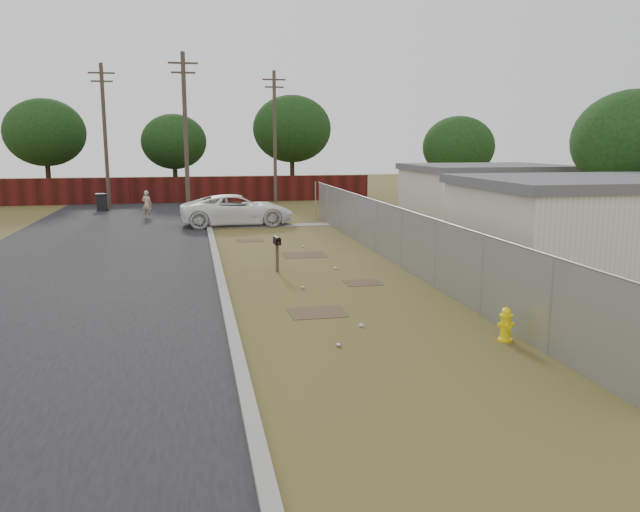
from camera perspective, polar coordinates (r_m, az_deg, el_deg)
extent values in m
plane|color=brown|center=(20.54, -0.79, -1.41)|extent=(120.00, 120.00, 0.00)
cube|color=black|center=(28.32, -19.04, 1.31)|extent=(9.00, 60.00, 0.02)
cube|color=gray|center=(28.07, -9.91, 1.75)|extent=(0.25, 60.00, 0.12)
cube|color=gray|center=(31.76, -4.68, 2.78)|extent=(6.20, 1.00, 0.03)
cylinder|color=gray|center=(13.15, 20.35, -4.36)|extent=(0.06, 0.06, 2.00)
cylinder|color=gray|center=(15.70, 14.61, -1.71)|extent=(0.06, 0.06, 2.00)
cylinder|color=gray|center=(18.39, 10.52, 0.19)|extent=(0.06, 0.06, 2.00)
cylinder|color=gray|center=(21.16, 7.48, 1.60)|extent=(0.06, 0.06, 2.00)
cylinder|color=gray|center=(23.98, 5.15, 2.68)|extent=(0.06, 0.06, 2.00)
cylinder|color=gray|center=(26.84, 3.32, 3.52)|extent=(0.06, 0.06, 2.00)
cylinder|color=gray|center=(29.73, 1.83, 4.20)|extent=(0.06, 0.06, 2.00)
cylinder|color=gray|center=(32.64, 0.61, 4.76)|extent=(0.06, 0.06, 2.00)
cylinder|color=gray|center=(35.57, -0.41, 5.22)|extent=(0.06, 0.06, 2.00)
cylinder|color=gray|center=(21.97, 6.70, 4.57)|extent=(0.04, 26.00, 0.04)
cube|color=gray|center=(22.09, 6.64, 1.99)|extent=(0.01, 26.00, 2.00)
cube|color=black|center=(22.22, 6.75, 0.21)|extent=(0.03, 26.00, 0.60)
cube|color=#4A1210|center=(44.93, -14.48, 5.85)|extent=(30.00, 0.12, 1.80)
cylinder|color=#473C2F|center=(35.76, -12.18, 10.64)|extent=(0.24, 0.24, 9.00)
cube|color=#473C2F|center=(36.00, -12.42, 16.85)|extent=(1.60, 0.10, 0.10)
cube|color=#473C2F|center=(35.95, -12.39, 16.06)|extent=(1.30, 0.10, 0.10)
cylinder|color=#473C2F|center=(42.08, -19.04, 10.24)|extent=(0.24, 0.24, 9.00)
cube|color=#473C2F|center=(42.29, -19.37, 15.52)|extent=(1.60, 0.10, 0.10)
cube|color=#473C2F|center=(42.25, -19.33, 14.84)|extent=(1.30, 0.10, 0.10)
cylinder|color=#473C2F|center=(44.13, -4.15, 10.75)|extent=(0.24, 0.24, 9.00)
cube|color=#473C2F|center=(44.33, -4.22, 15.79)|extent=(1.60, 0.10, 0.10)
cube|color=#473C2F|center=(44.29, -4.21, 15.15)|extent=(1.30, 0.10, 0.10)
cube|color=silver|center=(22.04, 23.93, 2.19)|extent=(8.00, 6.00, 2.80)
cube|color=#535358|center=(21.90, 24.23, 6.21)|extent=(8.32, 6.24, 0.30)
cube|color=silver|center=(32.22, 14.80, 5.06)|extent=(7.00, 6.00, 2.80)
cube|color=#535358|center=(32.12, 14.93, 7.81)|extent=(7.28, 6.24, 0.30)
cylinder|color=#332417|center=(49.89, -23.57, 6.60)|extent=(0.36, 0.36, 3.30)
ellipsoid|color=black|center=(49.82, -23.84, 10.29)|extent=(5.70, 5.70, 4.84)
cylinder|color=#332417|center=(49.85, -13.08, 6.93)|extent=(0.36, 0.36, 2.86)
ellipsoid|color=black|center=(49.77, -13.22, 10.14)|extent=(4.94, 4.94, 4.20)
cylinder|color=#332417|center=(49.43, -2.55, 7.54)|extent=(0.36, 0.36, 3.52)
ellipsoid|color=black|center=(49.38, -2.59, 11.53)|extent=(6.08, 6.08, 5.17)
cylinder|color=#332417|center=(41.41, 12.40, 6.16)|extent=(0.36, 0.36, 2.64)
ellipsoid|color=black|center=(41.31, 12.54, 9.73)|extent=(4.56, 4.56, 3.88)
cylinder|color=#332417|center=(29.00, 26.33, 3.83)|extent=(0.36, 0.36, 2.86)
ellipsoid|color=black|center=(28.86, 26.77, 9.34)|extent=(4.94, 4.94, 4.20)
cylinder|color=yellow|center=(14.04, 16.55, -7.34)|extent=(0.34, 0.34, 0.05)
cylinder|color=yellow|center=(13.97, 16.61, -6.28)|extent=(0.24, 0.24, 0.52)
cylinder|color=yellow|center=(13.89, 16.66, -5.24)|extent=(0.31, 0.31, 0.05)
sphere|color=yellow|center=(13.88, 16.68, -4.95)|extent=(0.23, 0.23, 0.21)
cylinder|color=yellow|center=(13.85, 16.70, -4.52)|extent=(0.04, 0.04, 0.05)
cylinder|color=yellow|center=(13.90, 16.14, -6.06)|extent=(0.10, 0.11, 0.10)
cylinder|color=yellow|center=(14.00, 17.11, -6.00)|extent=(0.10, 0.11, 0.10)
cylinder|color=yellow|center=(13.84, 16.82, -6.17)|extent=(0.14, 0.12, 0.13)
cube|color=#4E3C2D|center=(20.41, -3.93, -0.11)|extent=(0.09, 0.09, 0.98)
cube|color=black|center=(20.33, -3.95, 1.32)|extent=(0.21, 0.48, 0.18)
cylinder|color=black|center=(20.31, -3.95, 1.56)|extent=(0.21, 0.48, 0.18)
cube|color=#B4110C|center=(20.08, -3.79, 1.21)|extent=(0.02, 0.04, 0.10)
imported|color=white|center=(32.11, -7.59, 4.20)|extent=(5.80, 2.89, 1.58)
imported|color=tan|center=(36.29, -15.55, 4.58)|extent=(0.66, 0.56, 1.54)
cube|color=black|center=(40.89, -19.32, 4.62)|extent=(0.71, 0.71, 1.01)
cube|color=black|center=(40.85, -19.37, 5.35)|extent=(0.78, 0.78, 0.08)
cylinder|color=black|center=(40.62, -18.84, 4.04)|extent=(0.08, 0.22, 0.21)
cylinder|color=beige|center=(14.47, 3.81, -6.34)|extent=(0.12, 0.12, 0.07)
cylinder|color=#A5A5A9|center=(18.06, -1.58, -2.93)|extent=(0.09, 0.11, 0.07)
cylinder|color=beige|center=(20.86, 1.44, -1.12)|extent=(0.08, 0.11, 0.07)
cylinder|color=#A5A5A9|center=(13.08, 1.74, -8.15)|extent=(0.11, 0.12, 0.07)
cylinder|color=beige|center=(25.29, -1.58, 0.92)|extent=(0.10, 0.12, 0.07)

